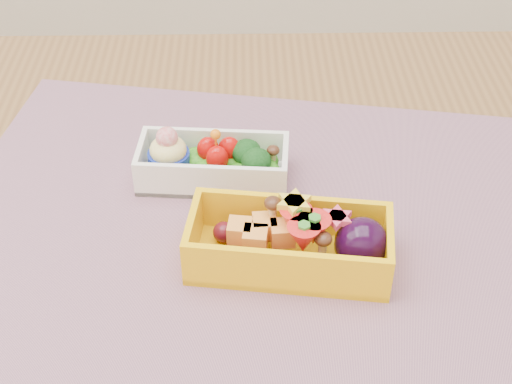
{
  "coord_description": "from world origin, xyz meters",
  "views": [
    {
      "loc": [
        0.03,
        -0.5,
        1.23
      ],
      "look_at": [
        0.04,
        0.02,
        0.79
      ],
      "focal_mm": 52.11,
      "sensor_mm": 36.0,
      "label": 1
    }
  ],
  "objects_px": {
    "placemat": "(248,227)",
    "bento_white": "(212,163)",
    "table": "(215,311)",
    "bento_yellow": "(294,242)"
  },
  "relations": [
    {
      "from": "table",
      "to": "bento_white",
      "type": "height_order",
      "value": "bento_white"
    },
    {
      "from": "bento_white",
      "to": "bento_yellow",
      "type": "bearing_deg",
      "value": -53.63
    },
    {
      "from": "bento_yellow",
      "to": "table",
      "type": "bearing_deg",
      "value": 162.92
    },
    {
      "from": "placemat",
      "to": "bento_yellow",
      "type": "relative_size",
      "value": 3.12
    },
    {
      "from": "placemat",
      "to": "bento_white",
      "type": "relative_size",
      "value": 3.76
    },
    {
      "from": "table",
      "to": "bento_white",
      "type": "relative_size",
      "value": 7.82
    },
    {
      "from": "bento_yellow",
      "to": "placemat",
      "type": "bearing_deg",
      "value": 136.02
    },
    {
      "from": "placemat",
      "to": "bento_yellow",
      "type": "bearing_deg",
      "value": -51.78
    },
    {
      "from": "placemat",
      "to": "bento_yellow",
      "type": "xyz_separation_m",
      "value": [
        0.04,
        -0.05,
        0.03
      ]
    },
    {
      "from": "table",
      "to": "placemat",
      "type": "height_order",
      "value": "placemat"
    }
  ]
}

